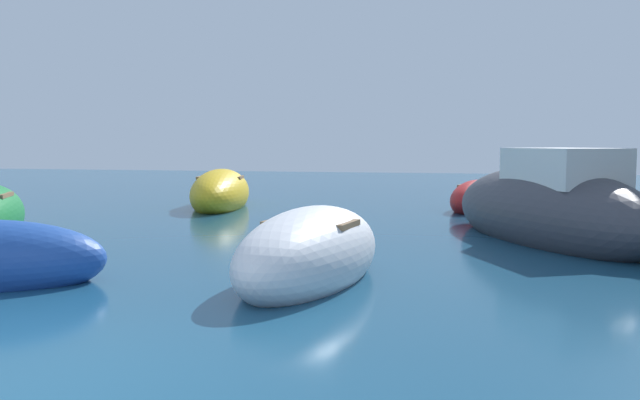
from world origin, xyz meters
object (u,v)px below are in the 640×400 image
at_px(moored_boat_6, 311,254).
at_px(moored_boat_3, 477,199).
at_px(moored_boat_0, 221,193).
at_px(moored_boat_4, 548,210).

bearing_deg(moored_boat_6, moored_boat_3, -4.54).
distance_m(moored_boat_0, moored_boat_6, 11.52).
height_order(moored_boat_0, moored_boat_6, moored_boat_0).
bearing_deg(moored_boat_3, moored_boat_4, 29.55).
bearing_deg(moored_boat_4, moored_boat_0, 34.30).
bearing_deg(moored_boat_3, moored_boat_0, -68.56).
bearing_deg(moored_boat_4, moored_boat_6, 117.01).
xyz_separation_m(moored_boat_0, moored_boat_4, (9.17, -5.12, 0.19)).
relative_size(moored_boat_0, moored_boat_3, 1.64).
bearing_deg(moored_boat_6, moored_boat_0, 35.80).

